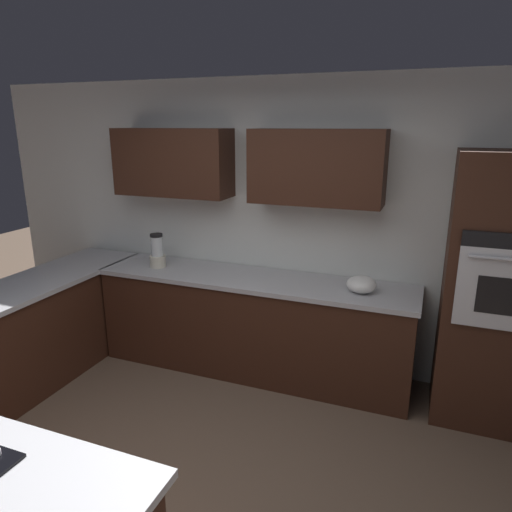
{
  "coord_description": "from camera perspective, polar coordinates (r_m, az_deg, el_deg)",
  "views": [
    {
      "loc": [
        -1.32,
        1.87,
        2.2
      ],
      "look_at": [
        -0.02,
        -1.49,
        1.17
      ],
      "focal_mm": 32.45,
      "sensor_mm": 36.0,
      "label": 1
    }
  ],
  "objects": [
    {
      "name": "wall_oven",
      "position": [
        3.81,
        28.03,
        -4.05
      ],
      "size": [
        0.8,
        0.66,
        2.03
      ],
      "color": "#381E14",
      "rests_on": "ground"
    },
    {
      "name": "countertop_back",
      "position": [
        4.08,
        -0.41,
        -2.91
      ],
      "size": [
        2.84,
        0.64,
        0.04
      ],
      "primitive_type": "cube",
      "color": "#B2B2B7",
      "rests_on": "lower_cabinets_back"
    },
    {
      "name": "lower_cabinets_back",
      "position": [
        4.25,
        -0.4,
        -8.66
      ],
      "size": [
        2.8,
        0.6,
        0.86
      ],
      "primitive_type": "cube",
      "color": "#381E14",
      "rests_on": "ground"
    },
    {
      "name": "wall_back",
      "position": [
        4.23,
        1.71,
        5.42
      ],
      "size": [
        6.0,
        0.44,
        2.6
      ],
      "color": "silver",
      "rests_on": "ground"
    },
    {
      "name": "lower_cabinets_side",
      "position": [
        4.34,
        -28.74,
        -10.2
      ],
      "size": [
        0.6,
        2.9,
        0.86
      ],
      "primitive_type": "cube",
      "color": "#381E14",
      "rests_on": "ground"
    },
    {
      "name": "ground_plane",
      "position": [
        3.18,
        -11.48,
        -28.27
      ],
      "size": [
        14.0,
        14.0,
        0.0
      ],
      "primitive_type": "plane",
      "color": "brown"
    },
    {
      "name": "mixing_bowl",
      "position": [
        3.8,
        12.89,
        -3.43
      ],
      "size": [
        0.24,
        0.24,
        0.13
      ],
      "primitive_type": "ellipsoid",
      "color": "white",
      "rests_on": "countertop_back"
    },
    {
      "name": "blender",
      "position": [
        4.43,
        -12.08,
        0.39
      ],
      "size": [
        0.15,
        0.15,
        0.32
      ],
      "color": "beige",
      "rests_on": "countertop_back"
    }
  ]
}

